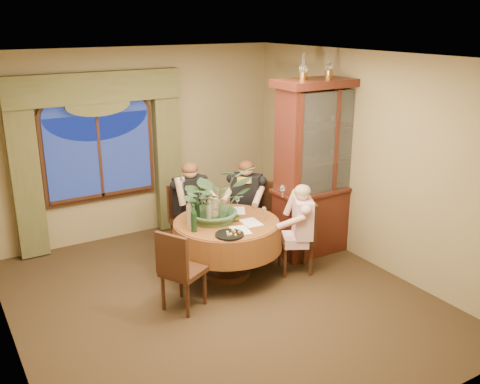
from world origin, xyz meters
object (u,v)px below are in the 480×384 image
chair_back_right (261,217)px  stoneware_vase (215,208)px  china_cabinet (324,167)px  chair_front_left (183,269)px  chair_back (189,220)px  oil_lamp_right (354,63)px  person_back (190,208)px  oil_lamp_left (303,66)px  wine_bottle_0 (194,219)px  person_pink (302,230)px  oil_lamp_center (329,65)px  centerpiece_plant (214,173)px  wine_bottle_1 (189,212)px  olive_bowl (234,219)px  dining_table (227,248)px  wine_bottle_2 (209,210)px  wine_bottle_3 (197,209)px  chair_right (295,237)px  person_scarf (246,205)px

chair_back_right → stoneware_vase: 1.07m
china_cabinet → chair_front_left: bearing=-168.6°
china_cabinet → chair_back: china_cabinet is taller
oil_lamp_right → person_back: (-2.09, 0.84, -1.94)m
oil_lamp_left → person_back: bearing=145.9°
stoneware_vase → wine_bottle_0: (-0.41, -0.25, 0.02)m
chair_back → person_pink: person_pink is taller
oil_lamp_center → chair_back_right: size_ratio=0.35×
chair_back → centerpiece_plant: size_ratio=0.92×
person_back → wine_bottle_1: (-0.37, -0.75, 0.25)m
chair_back_right → chair_front_left: size_ratio=1.00×
oil_lamp_left → china_cabinet: bearing=0.0°
oil_lamp_center → person_pink: 2.18m
olive_bowl → oil_lamp_left: bearing=3.8°
wine_bottle_0 → chair_back_right: bearing=23.4°
dining_table → wine_bottle_2: size_ratio=4.31×
person_back → dining_table: bearing=90.0°
centerpiece_plant → oil_lamp_right: bearing=-2.7°
chair_front_left → wine_bottle_3: (0.49, 0.61, 0.44)m
chair_back_right → olive_bowl: size_ratio=6.41×
chair_front_left → person_pink: person_pink is taller
person_back → wine_bottle_2: 0.85m
chair_right → wine_bottle_3: bearing=89.0°
person_pink → wine_bottle_3: (-1.19, 0.62, 0.31)m
chair_right → chair_front_left: size_ratio=1.00×
person_pink → wine_bottle_0: (-1.36, 0.35, 0.31)m
chair_right → wine_bottle_3: size_ratio=2.91×
oil_lamp_left → stoneware_vase: oil_lamp_left is taller
chair_back_right → person_scarf: person_scarf is taller
chair_front_left → chair_right: bearing=64.5°
chair_right → person_back: person_back is taller
oil_lamp_left → chair_front_left: 2.94m
dining_table → wine_bottle_0: 0.74m
person_pink → stoneware_vase: (-0.95, 0.60, 0.29)m
oil_lamp_center → chair_front_left: 3.24m
olive_bowl → person_pink: bearing=-28.5°
person_scarf → stoneware_vase: (-0.77, -0.48, 0.24)m
dining_table → olive_bowl: olive_bowl is taller
olive_bowl → wine_bottle_3: wine_bottle_3 is taller
oil_lamp_right → wine_bottle_1: bearing=177.9°
oil_lamp_left → centerpiece_plant: size_ratio=0.33×
chair_back → person_back: size_ratio=0.72×
person_scarf → centerpiece_plant: centerpiece_plant is taller
china_cabinet → wine_bottle_1: china_cabinet is taller
wine_bottle_3 → oil_lamp_left: bearing=-4.9°
chair_right → olive_bowl: (-0.74, 0.32, 0.29)m
oil_lamp_center → wine_bottle_0: 2.68m
stoneware_vase → wine_bottle_2: wine_bottle_2 is taller
china_cabinet → chair_back_right: bearing=149.1°
oil_lamp_left → oil_lamp_center: same height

